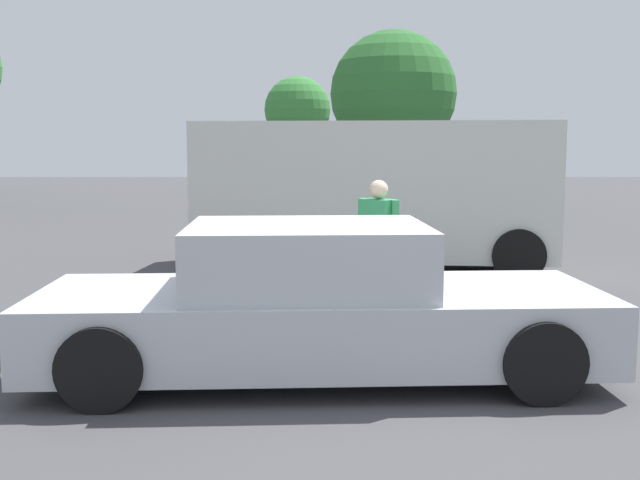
{
  "coord_description": "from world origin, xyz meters",
  "views": [
    {
      "loc": [
        -0.36,
        -6.19,
        1.94
      ],
      "look_at": [
        -0.36,
        2.05,
        0.9
      ],
      "focal_mm": 42.41,
      "sensor_mm": 36.0,
      "label": 1
    }
  ],
  "objects_px": {
    "sedan_foreground": "(317,306)",
    "pedestrian": "(379,237)",
    "van_white": "(374,190)",
    "dog": "(0,341)"
  },
  "relations": [
    {
      "from": "sedan_foreground",
      "to": "pedestrian",
      "type": "height_order",
      "value": "pedestrian"
    },
    {
      "from": "van_white",
      "to": "sedan_foreground",
      "type": "bearing_deg",
      "value": 87.06
    },
    {
      "from": "sedan_foreground",
      "to": "van_white",
      "type": "relative_size",
      "value": 0.85
    },
    {
      "from": "dog",
      "to": "pedestrian",
      "type": "bearing_deg",
      "value": 158.36
    },
    {
      "from": "dog",
      "to": "van_white",
      "type": "bearing_deg",
      "value": -175.58
    },
    {
      "from": "pedestrian",
      "to": "sedan_foreground",
      "type": "bearing_deg",
      "value": 26.19
    },
    {
      "from": "sedan_foreground",
      "to": "van_white",
      "type": "distance_m",
      "value": 5.71
    },
    {
      "from": "sedan_foreground",
      "to": "pedestrian",
      "type": "xyz_separation_m",
      "value": [
        0.68,
        2.16,
        0.33
      ]
    },
    {
      "from": "sedan_foreground",
      "to": "pedestrian",
      "type": "bearing_deg",
      "value": 69.73
    },
    {
      "from": "dog",
      "to": "pedestrian",
      "type": "distance_m",
      "value": 4.04
    }
  ]
}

